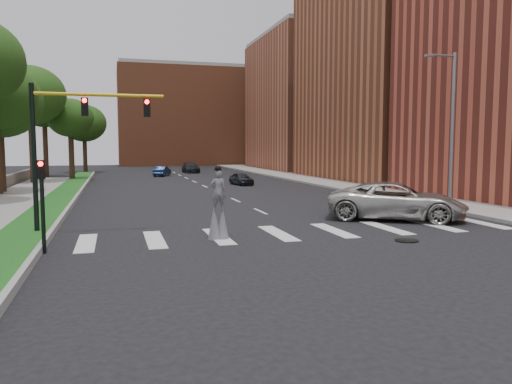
# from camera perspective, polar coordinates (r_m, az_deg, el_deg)

# --- Properties ---
(ground_plane) EXTENTS (160.00, 160.00, 0.00)m
(ground_plane) POSITION_cam_1_polar(r_m,az_deg,el_deg) (20.76, 6.78, -5.02)
(ground_plane) COLOR black
(ground_plane) RESTS_ON ground
(grass_median) EXTENTS (2.00, 60.00, 0.25)m
(grass_median) POSITION_cam_1_polar(r_m,az_deg,el_deg) (39.16, -21.10, -0.28)
(grass_median) COLOR #175118
(grass_median) RESTS_ON ground
(median_curb) EXTENTS (0.20, 60.00, 0.28)m
(median_curb) POSITION_cam_1_polar(r_m,az_deg,el_deg) (39.07, -19.57, -0.22)
(median_curb) COLOR #969690
(median_curb) RESTS_ON ground
(sidewalk_right) EXTENTS (5.00, 90.00, 0.18)m
(sidewalk_right) POSITION_cam_1_polar(r_m,az_deg,el_deg) (48.48, 9.04, 0.99)
(sidewalk_right) COLOR gray
(sidewalk_right) RESTS_ON ground
(manhole) EXTENTS (0.90, 0.90, 0.04)m
(manhole) POSITION_cam_1_polar(r_m,az_deg,el_deg) (20.39, 16.82, -5.34)
(manhole) COLOR black
(manhole) RESTS_ON ground
(building_mid) EXTENTS (16.00, 22.00, 24.00)m
(building_mid) POSITION_cam_1_polar(r_m,az_deg,el_deg) (57.85, 15.86, 13.38)
(building_mid) COLOR #9B5030
(building_mid) RESTS_ON ground
(building_far) EXTENTS (16.00, 22.00, 20.00)m
(building_far) POSITION_cam_1_polar(r_m,az_deg,el_deg) (78.98, 6.50, 9.88)
(building_far) COLOR #B36042
(building_far) RESTS_ON ground
(building_backdrop) EXTENTS (26.00, 14.00, 18.00)m
(building_backdrop) POSITION_cam_1_polar(r_m,az_deg,el_deg) (97.96, -7.81, 8.40)
(building_backdrop) COLOR #9B5030
(building_backdrop) RESTS_ON ground
(streetlight) EXTENTS (2.05, 0.20, 9.00)m
(streetlight) POSITION_cam_1_polar(r_m,az_deg,el_deg) (31.17, 21.40, 7.15)
(streetlight) COLOR slate
(streetlight) RESTS_ON ground
(traffic_signal) EXTENTS (5.30, 0.23, 6.20)m
(traffic_signal) POSITION_cam_1_polar(r_m,az_deg,el_deg) (21.91, -20.94, 6.12)
(traffic_signal) COLOR black
(traffic_signal) RESTS_ON ground
(secondary_signal) EXTENTS (0.25, 0.21, 3.23)m
(secondary_signal) POSITION_cam_1_polar(r_m,az_deg,el_deg) (18.57, -23.24, -0.58)
(secondary_signal) COLOR black
(secondary_signal) RESTS_ON ground
(stilt_performer) EXTENTS (0.84, 0.54, 2.95)m
(stilt_performer) POSITION_cam_1_polar(r_m,az_deg,el_deg) (19.83, -4.34, -2.14)
(stilt_performer) COLOR #2F1E13
(stilt_performer) RESTS_ON ground
(suv_crossing) EXTENTS (7.41, 6.17, 1.88)m
(suv_crossing) POSITION_cam_1_polar(r_m,az_deg,el_deg) (26.03, 15.74, -0.98)
(suv_crossing) COLOR #B5B2AB
(suv_crossing) RESTS_ON ground
(car_near) EXTENTS (1.91, 3.65, 1.18)m
(car_near) POSITION_cam_1_polar(r_m,az_deg,el_deg) (46.99, -1.70, 1.53)
(car_near) COLOR black
(car_near) RESTS_ON ground
(car_mid) EXTENTS (2.49, 3.86, 1.20)m
(car_mid) POSITION_cam_1_polar(r_m,az_deg,el_deg) (61.48, -10.69, 2.35)
(car_mid) COLOR #15274C
(car_mid) RESTS_ON ground
(car_far) EXTENTS (2.08, 4.81, 1.38)m
(car_far) POSITION_cam_1_polar(r_m,az_deg,el_deg) (68.60, -7.47, 2.78)
(car_far) COLOR black
(car_far) RESTS_ON ground
(tree_4) EXTENTS (6.58, 6.58, 11.28)m
(tree_4) POSITION_cam_1_polar(r_m,az_deg,el_deg) (52.85, -24.42, 10.01)
(tree_4) COLOR #2F1E13
(tree_4) RESTS_ON ground
(tree_5) EXTENTS (5.70, 5.70, 10.64)m
(tree_5) POSITION_cam_1_polar(r_m,az_deg,el_deg) (63.19, -23.07, 8.96)
(tree_5) COLOR #2F1E13
(tree_5) RESTS_ON ground
(tree_6) EXTENTS (4.70, 4.70, 8.57)m
(tree_6) POSITION_cam_1_polar(r_m,az_deg,el_deg) (55.84, -20.47, 7.88)
(tree_6) COLOR #2F1E13
(tree_6) RESTS_ON ground
(tree_7) EXTENTS (5.89, 5.89, 9.21)m
(tree_7) POSITION_cam_1_polar(r_m,az_deg,el_deg) (71.85, -19.06, 7.42)
(tree_7) COLOR #2F1E13
(tree_7) RESTS_ON ground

